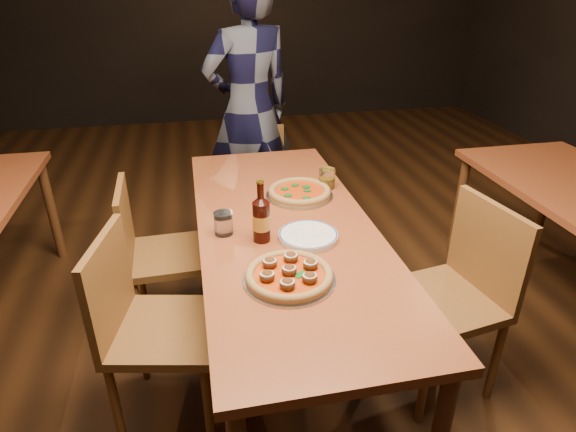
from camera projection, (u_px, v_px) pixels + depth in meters
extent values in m
plane|color=black|center=(286.00, 348.00, 2.56)|extent=(9.00, 9.00, 0.00)
cube|color=brown|center=(286.00, 228.00, 2.23)|extent=(0.80, 2.00, 0.04)
cylinder|color=#563218|center=(207.00, 216.00, 3.16)|extent=(0.06, 0.06, 0.71)
cylinder|color=#563218|center=(307.00, 207.00, 3.28)|extent=(0.06, 0.06, 0.71)
cylinder|color=#563218|center=(52.00, 210.00, 3.24)|extent=(0.06, 0.06, 0.71)
cylinder|color=#563218|center=(459.00, 206.00, 3.29)|extent=(0.06, 0.06, 0.71)
cylinder|color=#563218|center=(546.00, 198.00, 3.41)|extent=(0.06, 0.06, 0.71)
cylinder|color=#B7B7BF|center=(289.00, 279.00, 1.82)|extent=(0.35, 0.35, 0.01)
cylinder|color=#A77045|center=(289.00, 277.00, 1.82)|extent=(0.33, 0.33, 0.02)
torus|color=#A77045|center=(289.00, 275.00, 1.81)|extent=(0.33, 0.33, 0.03)
cylinder|color=#9F3709|center=(289.00, 274.00, 1.81)|extent=(0.26, 0.26, 0.00)
cylinder|color=#B7B7BF|center=(299.00, 195.00, 2.50)|extent=(0.35, 0.35, 0.01)
cylinder|color=#A77045|center=(299.00, 193.00, 2.49)|extent=(0.32, 0.32, 0.02)
torus|color=#A77045|center=(299.00, 191.00, 2.49)|extent=(0.32, 0.32, 0.04)
cylinder|color=#9F3709|center=(299.00, 191.00, 2.49)|extent=(0.25, 0.25, 0.00)
cylinder|color=white|center=(308.00, 236.00, 2.10)|extent=(0.26, 0.26, 0.02)
cylinder|color=black|center=(261.00, 222.00, 2.05)|extent=(0.07, 0.07, 0.18)
cylinder|color=black|center=(261.00, 193.00, 1.99)|extent=(0.03, 0.03, 0.09)
cylinder|color=gold|center=(261.00, 222.00, 2.05)|extent=(0.08, 0.08, 0.07)
cylinder|color=white|center=(223.00, 223.00, 2.12)|extent=(0.08, 0.08, 0.10)
cylinder|color=#8B660F|center=(327.00, 178.00, 2.57)|extent=(0.09, 0.09, 0.11)
imported|color=black|center=(249.00, 109.00, 3.39)|extent=(0.78, 0.63, 1.85)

